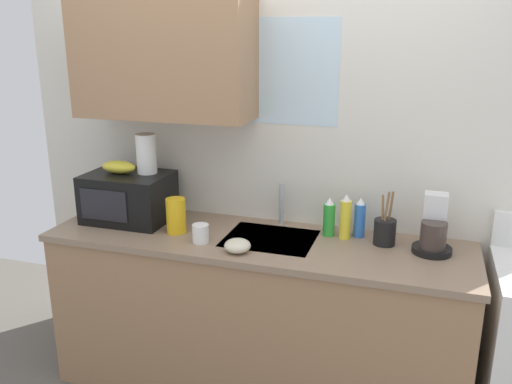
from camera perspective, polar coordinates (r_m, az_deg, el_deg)
name	(u,v)px	position (r m, az deg, el deg)	size (l,w,h in m)	color
kitchen_wall_assembly	(254,138)	(2.98, -0.25, 5.75)	(2.98, 0.42, 2.50)	silver
counter_unit	(256,314)	(2.99, 0.03, -12.81)	(2.21, 0.63, 0.90)	#9E7551
sink_faucet	(282,204)	(2.95, 2.73, -1.26)	(0.03, 0.03, 0.24)	#B2B5BA
microwave	(129,197)	(3.10, -13.39, -0.52)	(0.46, 0.35, 0.27)	black
banana_bunch	(119,167)	(3.08, -14.38, 2.59)	(0.20, 0.11, 0.07)	gold
paper_towel_roll	(146,154)	(3.03, -11.57, 4.00)	(0.11, 0.11, 0.22)	white
coffee_maker	(433,230)	(2.74, 18.34, -3.90)	(0.19, 0.21, 0.28)	black
dish_soap_bottle_green	(329,218)	(2.82, 7.77, -2.75)	(0.06, 0.06, 0.21)	green
dish_soap_bottle_yellow	(345,218)	(2.79, 9.49, -2.71)	(0.06, 0.06, 0.24)	yellow
dish_soap_bottle_blue	(360,219)	(2.83, 10.96, -2.79)	(0.06, 0.06, 0.21)	blue
cereal_canister	(176,216)	(2.87, -8.50, -2.50)	(0.10, 0.10, 0.19)	gold
mug_white	(201,233)	(2.74, -5.90, -4.40)	(0.08, 0.08, 0.10)	white
utensil_crock	(385,231)	(2.77, 13.52, -4.05)	(0.11, 0.11, 0.28)	black
small_bowl	(238,246)	(2.62, -1.98, -5.72)	(0.13, 0.13, 0.07)	beige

